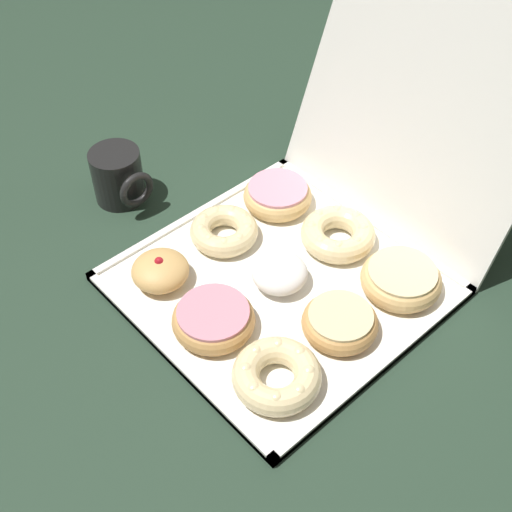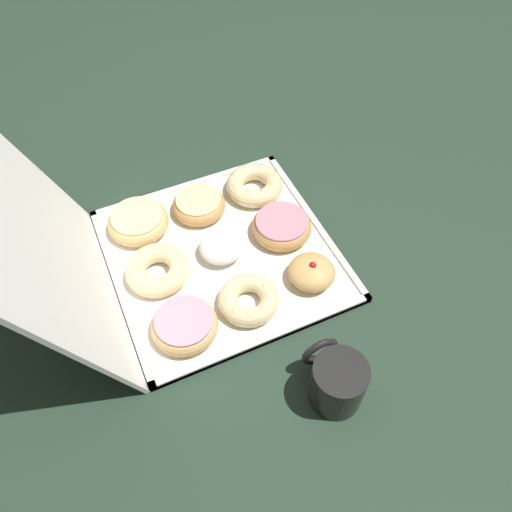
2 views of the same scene
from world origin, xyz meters
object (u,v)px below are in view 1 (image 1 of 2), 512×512
object	(u,v)px
cruller_donut_2	(277,375)
donut_box	(279,285)
powdered_filled_donut_4	(278,272)
coffee_mug	(119,176)
cruller_donut_3	(224,230)
pink_frosted_donut_1	(212,317)
glazed_ring_donut_8	(401,279)
glazed_ring_donut_5	(341,322)
cruller_donut_7	(337,233)
jelly_filled_donut_0	(160,270)
pink_frosted_donut_6	(278,195)

from	to	relation	value
cruller_donut_2	donut_box	bearing A→B (deg)	135.28
powdered_filled_donut_4	coffee_mug	xyz separation A→B (m)	(-0.33, -0.06, 0.02)
coffee_mug	cruller_donut_3	bearing A→B (deg)	16.20
pink_frosted_donut_1	cruller_donut_3	world-z (taller)	pink_frosted_donut_1
glazed_ring_donut_8	glazed_ring_donut_5	bearing A→B (deg)	-92.72
powdered_filled_donut_4	glazed_ring_donut_8	size ratio (longest dim) A/B	0.70
powdered_filled_donut_4	coffee_mug	bearing A→B (deg)	-170.00
cruller_donut_2	glazed_ring_donut_5	world-z (taller)	cruller_donut_2
cruller_donut_2	cruller_donut_7	world-z (taller)	same
cruller_donut_7	jelly_filled_donut_0	bearing A→B (deg)	-115.26
glazed_ring_donut_5	cruller_donut_2	bearing A→B (deg)	-87.90
jelly_filled_donut_0	powdered_filled_donut_4	world-z (taller)	jelly_filled_donut_0
powdered_filled_donut_4	glazed_ring_donut_5	bearing A→B (deg)	1.14
coffee_mug	powdered_filled_donut_4	bearing A→B (deg)	10.00
pink_frosted_donut_1	glazed_ring_donut_8	size ratio (longest dim) A/B	0.98
cruller_donut_3	pink_frosted_donut_6	bearing A→B (deg)	91.50
donut_box	cruller_donut_2	bearing A→B (deg)	-44.72
cruller_donut_7	glazed_ring_donut_8	xyz separation A→B (m)	(0.13, -0.00, 0.00)
donut_box	cruller_donut_3	bearing A→B (deg)	179.85
glazed_ring_donut_8	coffee_mug	bearing A→B (deg)	-158.11
cruller_donut_3	coffee_mug	size ratio (longest dim) A/B	1.03
cruller_donut_2	cruller_donut_3	distance (m)	0.28
cruller_donut_2	cruller_donut_7	bearing A→B (deg)	117.11
jelly_filled_donut_0	cruller_donut_2	size ratio (longest dim) A/B	0.73
pink_frosted_donut_6	powdered_filled_donut_4	bearing A→B (deg)	-43.37
jelly_filled_donut_0	pink_frosted_donut_6	world-z (taller)	jelly_filled_donut_0
donut_box	coffee_mug	world-z (taller)	coffee_mug
cruller_donut_2	glazed_ring_donut_8	size ratio (longest dim) A/B	0.99
glazed_ring_donut_5	jelly_filled_donut_0	bearing A→B (deg)	-152.08
donut_box	glazed_ring_donut_5	bearing A→B (deg)	0.78
cruller_donut_3	coffee_mug	distance (m)	0.21
donut_box	pink_frosted_donut_1	xyz separation A→B (m)	(-0.00, -0.13, 0.02)
cruller_donut_3	glazed_ring_donut_8	xyz separation A→B (m)	(0.25, 0.12, 0.00)
jelly_filled_donut_0	cruller_donut_2	xyz separation A→B (m)	(0.25, 0.00, -0.00)
donut_box	glazed_ring_donut_5	distance (m)	0.12
pink_frosted_donut_1	cruller_donut_2	world-z (taller)	cruller_donut_2
cruller_donut_2	cruller_donut_3	xyz separation A→B (m)	(-0.25, 0.13, -0.00)
cruller_donut_2	powdered_filled_donut_4	world-z (taller)	powdered_filled_donut_4
powdered_filled_donut_4	pink_frosted_donut_6	bearing A→B (deg)	136.63
cruller_donut_3	pink_frosted_donut_6	size ratio (longest dim) A/B	0.94
cruller_donut_3	cruller_donut_7	distance (m)	0.18
cruller_donut_3	powdered_filled_donut_4	xyz separation A→B (m)	(0.12, -0.00, 0.00)
jelly_filled_donut_0	coffee_mug	bearing A→B (deg)	161.47
donut_box	pink_frosted_donut_6	distance (m)	0.18
donut_box	glazed_ring_donut_8	distance (m)	0.18
donut_box	pink_frosted_donut_6	bearing A→B (deg)	137.45
pink_frosted_donut_6	jelly_filled_donut_0	bearing A→B (deg)	-88.18
donut_box	glazed_ring_donut_8	size ratio (longest dim) A/B	3.46
cruller_donut_7	cruller_donut_3	bearing A→B (deg)	-134.68
glazed_ring_donut_5	cruller_donut_7	distance (m)	0.18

